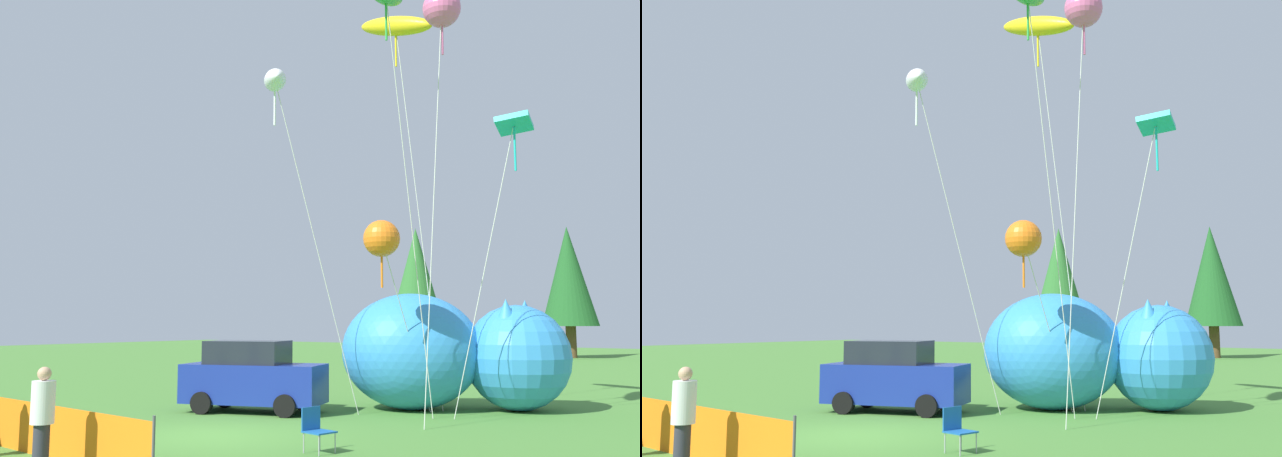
{
  "view_description": "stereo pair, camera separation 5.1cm",
  "coord_description": "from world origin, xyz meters",
  "views": [
    {
      "loc": [
        11.76,
        -12.02,
        2.58
      ],
      "look_at": [
        -0.47,
        4.83,
        5.29
      ],
      "focal_mm": 40.0,
      "sensor_mm": 36.0,
      "label": 1
    },
    {
      "loc": [
        11.8,
        -11.99,
        2.58
      ],
      "look_at": [
        -0.47,
        4.83,
        5.29
      ],
      "focal_mm": 40.0,
      "sensor_mm": 36.0,
      "label": 2
    }
  ],
  "objects": [
    {
      "name": "horizon_tree_east",
      "position": [
        -3.83,
        39.83,
        5.76
      ],
      "size": [
        3.93,
        3.93,
        9.39
      ],
      "color": "brown",
      "rests_on": "ground"
    },
    {
      "name": "horizon_tree_west",
      "position": [
        -13.14,
        34.25,
        5.75
      ],
      "size": [
        3.93,
        3.93,
        9.37
      ],
      "color": "brown",
      "rests_on": "ground"
    },
    {
      "name": "kite_yellow_hero",
      "position": [
        1.3,
        6.37,
        11.6
      ],
      "size": [
        2.93,
        1.26,
        12.33
      ],
      "color": "silver",
      "rests_on": "ground"
    },
    {
      "name": "spectator_in_black_shirt",
      "position": [
        0.72,
        -4.8,
        0.99
      ],
      "size": [
        0.39,
        0.39,
        1.81
      ],
      "color": "#2D2D38",
      "rests_on": "ground"
    },
    {
      "name": "safety_fence",
      "position": [
        -0.82,
        -3.76,
        0.49
      ],
      "size": [
        7.21,
        0.82,
        1.08
      ],
      "rotation": [
        0.0,
        0.0,
        -0.11
      ],
      "color": "orange",
      "rests_on": "ground"
    },
    {
      "name": "parked_car",
      "position": [
        -2.03,
        3.68,
        0.99
      ],
      "size": [
        4.32,
        2.89,
        2.02
      ],
      "rotation": [
        0.0,
        0.0,
        0.34
      ],
      "color": "navy",
      "rests_on": "ground"
    },
    {
      "name": "inflatable_cat",
      "position": [
        2.31,
        7.38,
        1.57
      ],
      "size": [
        6.8,
        5.62,
        3.4
      ],
      "rotation": [
        0.0,
        0.0,
        0.54
      ],
      "color": "#338CD8",
      "rests_on": "ground"
    },
    {
      "name": "ground_plane",
      "position": [
        0.0,
        0.0,
        0.0
      ],
      "size": [
        120.0,
        120.0,
        0.0
      ],
      "primitive_type": "plane",
      "color": "#477F33"
    },
    {
      "name": "kite_orange_flower",
      "position": [
        2.1,
        4.05,
        4.74
      ],
      "size": [
        0.98,
        3.13,
        5.24
      ],
      "color": "silver",
      "rests_on": "ground"
    },
    {
      "name": "kite_teal_diamond",
      "position": [
        4.99,
        6.18,
        7.72
      ],
      "size": [
        2.29,
        1.07,
        8.1
      ],
      "color": "silver",
      "rests_on": "ground"
    },
    {
      "name": "kite_pink_octopus",
      "position": [
        3.71,
        4.64,
        10.89
      ],
      "size": [
        1.02,
        1.53,
        11.44
      ],
      "color": "silver",
      "rests_on": "ground"
    },
    {
      "name": "folding_chair",
      "position": [
        3.15,
        -0.31,
        0.5
      ],
      "size": [
        0.6,
        0.6,
        0.87
      ],
      "rotation": [
        0.0,
        0.0,
        -0.18
      ],
      "color": "#1959A5",
      "rests_on": "ground"
    },
    {
      "name": "kite_white_ghost",
      "position": [
        -0.55,
        2.8,
        9.24
      ],
      "size": [
        2.45,
        3.37,
        9.94
      ],
      "color": "silver",
      "rests_on": "ground"
    }
  ]
}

